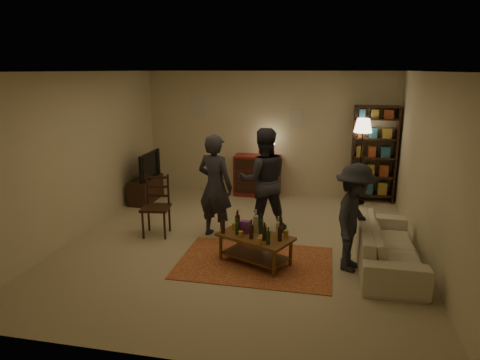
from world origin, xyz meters
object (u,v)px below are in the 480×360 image
(tv_stand, at_px, (146,183))
(person_right, at_px, (263,181))
(coffee_table, at_px, (255,238))
(bookshelf, at_px, (374,153))
(dresser, at_px, (258,174))
(sofa, at_px, (387,245))
(person_by_sofa, at_px, (354,218))
(person_left, at_px, (215,186))
(dining_chair, at_px, (157,203))
(floor_lamp, at_px, (363,132))

(tv_stand, relative_size, person_right, 0.59)
(coffee_table, height_order, bookshelf, bookshelf)
(dresser, distance_m, sofa, 3.93)
(sofa, xyz_separation_m, person_right, (-1.95, 0.99, 0.59))
(person_right, relative_size, person_by_sofa, 1.18)
(bookshelf, distance_m, person_by_sofa, 3.46)
(coffee_table, height_order, person_left, person_left)
(person_left, height_order, person_right, person_right)
(coffee_table, bearing_deg, person_by_sofa, 3.57)
(tv_stand, distance_m, person_left, 2.58)
(dining_chair, xyz_separation_m, person_left, (1.00, 0.12, 0.32))
(floor_lamp, height_order, person_left, floor_lamp)
(tv_stand, bearing_deg, sofa, -25.34)
(dining_chair, bearing_deg, person_right, 8.31)
(tv_stand, height_order, dresser, dresser)
(floor_lamp, bearing_deg, person_by_sofa, -94.95)
(coffee_table, relative_size, person_by_sofa, 0.78)
(person_right, bearing_deg, coffee_table, 75.39)
(floor_lamp, bearing_deg, person_left, -136.17)
(bookshelf, bearing_deg, person_by_sofa, -99.10)
(floor_lamp, relative_size, person_left, 1.03)
(tv_stand, bearing_deg, person_right, -24.19)
(tv_stand, distance_m, person_right, 3.00)
(tv_stand, bearing_deg, dining_chair, -60.84)
(coffee_table, bearing_deg, person_right, 93.89)
(dining_chair, xyz_separation_m, dresser, (1.29, 2.64, -0.07))
(person_by_sofa, bearing_deg, floor_lamp, 11.98)
(dining_chair, bearing_deg, person_left, -1.60)
(floor_lamp, bearing_deg, bookshelf, 39.61)
(dining_chair, relative_size, tv_stand, 0.98)
(dining_chair, distance_m, tv_stand, 1.98)
(dresser, xyz_separation_m, sofa, (2.39, -3.11, -0.17))
(bookshelf, bearing_deg, coffee_table, -118.65)
(dining_chair, bearing_deg, sofa, -15.58)
(coffee_table, bearing_deg, tv_stand, 137.92)
(tv_stand, height_order, person_left, person_left)
(floor_lamp, relative_size, sofa, 0.85)
(coffee_table, distance_m, floor_lamp, 3.82)
(sofa, height_order, person_left, person_left)
(floor_lamp, height_order, sofa, floor_lamp)
(dining_chair, distance_m, dresser, 2.94)
(dresser, bearing_deg, tv_stand, -157.93)
(floor_lamp, bearing_deg, tv_stand, -170.29)
(bookshelf, height_order, person_left, bookshelf)
(tv_stand, xyz_separation_m, dresser, (2.25, 0.91, 0.09))
(dining_chair, xyz_separation_m, floor_lamp, (3.46, 2.48, 0.96))
(tv_stand, bearing_deg, person_by_sofa, -30.35)
(dresser, relative_size, bookshelf, 0.67)
(dining_chair, bearing_deg, floor_lamp, 27.43)
(dresser, bearing_deg, floor_lamp, -4.14)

